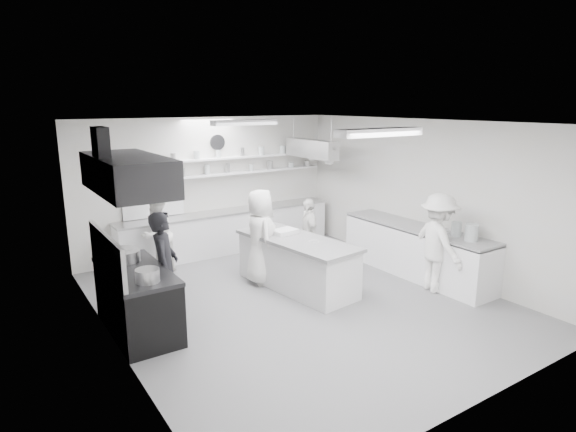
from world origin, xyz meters
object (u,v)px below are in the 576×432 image
back_counter (229,231)px  right_counter (416,252)px  prep_island (297,264)px  cook_back (157,234)px  cook_stove (165,266)px  stove (138,302)px

back_counter → right_counter: size_ratio=1.52×
prep_island → right_counter: bearing=-25.0°
back_counter → cook_back: bearing=-162.4°
prep_island → cook_stove: cook_stove is taller
stove → cook_back: cook_back is taller
stove → prep_island: 2.94m
right_counter → cook_back: size_ratio=2.04×
stove → cook_stove: cook_stove is taller
stove → right_counter: right_counter is taller
cook_stove → cook_back: cook_stove is taller
stove → right_counter: 5.28m
stove → cook_back: 2.48m
stove → cook_back: size_ratio=1.11×
right_counter → stove: bearing=173.5°
cook_back → back_counter: bearing=165.4°
stove → cook_back: (1.05, 2.21, 0.36)m
prep_island → cook_back: cook_back is taller
cook_back → stove: bearing=32.4°
prep_island → cook_stove: 2.48m
stove → right_counter: size_ratio=0.55×
back_counter → prep_island: bearing=-89.2°
right_counter → cook_stove: bearing=170.7°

